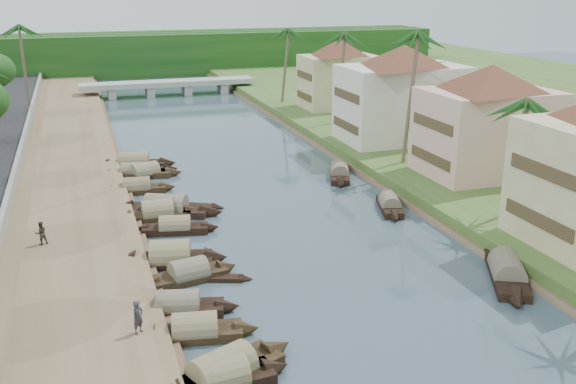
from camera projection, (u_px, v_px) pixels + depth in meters
name	position (u px, v px, depth m)	size (l,w,h in m)	color
ground	(337.00, 280.00, 39.87)	(220.00, 220.00, 0.00)	#3A4C57
left_bank	(66.00, 201.00, 53.02)	(10.00, 180.00, 0.80)	brown
right_bank	(438.00, 163.00, 63.39)	(16.00, 180.00, 1.20)	#375421
retaining_wall	(9.00, 195.00, 51.47)	(0.40, 180.00, 1.10)	slate
treeline	(147.00, 53.00, 128.84)	(120.00, 14.00, 8.00)	#12380F
bridge	(168.00, 85.00, 104.29)	(28.00, 4.00, 2.40)	#96978E
building_mid	(488.00, 119.00, 56.54)	(14.11, 14.11, 9.70)	#D39E95
building_far	(402.00, 92.00, 68.80)	(15.59, 15.59, 10.20)	beige
building_distant	(339.00, 73.00, 87.30)	(12.62, 12.62, 9.20)	beige
sampan_1	(222.00, 379.00, 29.23)	(6.85, 2.14, 2.04)	black
sampan_2	(222.00, 373.00, 29.66)	(8.55, 5.00, 2.26)	black
sampan_3	(178.00, 307.00, 35.73)	(7.17, 3.08, 1.94)	black
sampan_4	(195.00, 331.00, 33.25)	(7.02, 2.70, 1.99)	black
sampan_5	(170.00, 258.00, 42.00)	(7.87, 3.48, 2.42)	black
sampan_6	(189.00, 275.00, 39.67)	(6.78, 2.82, 2.01)	black
sampan_7	(175.00, 228.00, 47.27)	(6.77, 2.69, 1.83)	black
sampan_8	(158.00, 214.00, 50.11)	(7.02, 1.98, 2.18)	black
sampan_9	(166.00, 209.00, 51.16)	(9.35, 5.86, 2.38)	black
sampan_10	(137.00, 188.00, 56.27)	(7.06, 2.06, 1.96)	black
sampan_11	(145.00, 174.00, 60.61)	(7.24, 3.90, 2.07)	black
sampan_12	(138.00, 173.00, 60.78)	(8.77, 3.07, 2.07)	black
sampan_13	(135.00, 163.00, 64.01)	(8.55, 3.33, 2.28)	black
sampan_14	(507.00, 272.00, 39.97)	(5.83, 9.11, 2.26)	black
sampan_15	(390.00, 205.00, 52.05)	(3.25, 6.76, 1.84)	black
sampan_16	(340.00, 173.00, 60.83)	(4.29, 8.23, 2.03)	black
canoe_1	(216.00, 279.00, 39.83)	(4.63, 2.25, 0.75)	black
canoe_2	(191.00, 206.00, 52.80)	(5.52, 3.57, 0.85)	black
palm_1	(526.00, 105.00, 45.56)	(3.20, 3.20, 9.89)	brown
palm_2	(412.00, 37.00, 57.88)	(3.20, 3.20, 13.58)	brown
palm_3	(341.00, 37.00, 75.68)	(3.20, 3.20, 12.11)	brown
palm_7	(283.00, 32.00, 89.56)	(3.20, 3.20, 11.58)	brown
palm_8	(19.00, 29.00, 82.84)	(3.20, 3.20, 12.32)	brown
tree_6	(435.00, 83.00, 71.80)	(4.77, 4.77, 7.80)	#443227
person_near	(138.00, 317.00, 32.08)	(0.64, 0.42, 1.76)	#2B2931
person_far	(41.00, 233.00, 43.05)	(0.78, 0.61, 1.60)	#352E25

